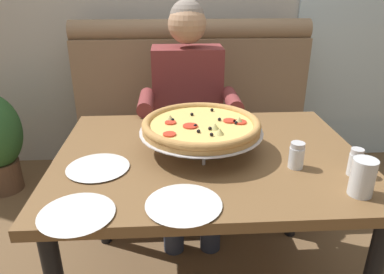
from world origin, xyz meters
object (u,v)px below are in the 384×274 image
object	(u,v)px
drinking_glass	(362,179)
shaker_pepper_flakes	(296,157)
plate_near_left	(98,166)
plate_far_side	(184,203)
dining_table	(208,172)
plate_near_right	(76,212)
shaker_parmesan	(355,164)
pizza	(201,126)
diner_main	(188,106)
booth_bench	(194,137)

from	to	relation	value
drinking_glass	shaker_pepper_flakes	bearing A→B (deg)	127.61
plate_near_left	plate_far_side	bearing A→B (deg)	-40.00
dining_table	shaker_pepper_flakes	size ratio (longest dim) A/B	12.19
shaker_pepper_flakes	plate_near_left	bearing A→B (deg)	177.46
plate_near_right	dining_table	bearing A→B (deg)	42.46
shaker_parmesan	shaker_pepper_flakes	distance (m)	0.20
pizza	plate_far_side	bearing A→B (deg)	-102.33
pizza	shaker_parmesan	size ratio (longest dim) A/B	4.89
dining_table	shaker_parmesan	bearing A→B (deg)	-22.57
diner_main	plate_far_side	world-z (taller)	diner_main
dining_table	plate_near_right	xyz separation A→B (m)	(-0.43, -0.39, 0.10)
plate_near_left	plate_near_right	xyz separation A→B (m)	(-0.01, -0.29, -0.00)
shaker_parmesan	drinking_glass	distance (m)	0.13
plate_far_side	drinking_glass	size ratio (longest dim) A/B	1.92
pizza	shaker_pepper_flakes	size ratio (longest dim) A/B	4.97
booth_bench	shaker_parmesan	size ratio (longest dim) A/B	15.92
shaker_parmesan	plate_near_right	world-z (taller)	shaker_parmesan
diner_main	plate_near_right	world-z (taller)	diner_main
plate_near_left	drinking_glass	size ratio (longest dim) A/B	1.85
diner_main	shaker_parmesan	size ratio (longest dim) A/B	12.72
pizza	plate_far_side	xyz separation A→B (m)	(-0.09, -0.39, -0.09)
plate_far_side	diner_main	bearing A→B (deg)	86.35
shaker_pepper_flakes	plate_far_side	distance (m)	0.48
booth_bench	diner_main	world-z (taller)	diner_main
plate_near_right	drinking_glass	xyz separation A→B (m)	(0.88, 0.06, 0.05)
booth_bench	plate_near_left	distance (m)	1.17
dining_table	drinking_glass	xyz separation A→B (m)	(0.46, -0.33, 0.14)
plate_near_left	drinking_glass	xyz separation A→B (m)	(0.87, -0.22, 0.05)
booth_bench	drinking_glass	bearing A→B (deg)	-70.09
shaker_parmesan	drinking_glass	bearing A→B (deg)	-107.46
shaker_pepper_flakes	plate_near_left	size ratio (longest dim) A/B	0.43
shaker_parmesan	plate_near_right	xyz separation A→B (m)	(-0.92, -0.19, -0.03)
shaker_parmesan	plate_near_left	distance (m)	0.92
booth_bench	plate_near_right	bearing A→B (deg)	-108.00
booth_bench	shaker_parmesan	distance (m)	1.29
plate_far_side	drinking_glass	world-z (taller)	drinking_glass
plate_near_left	booth_bench	bearing A→B (deg)	68.05
pizza	plate_far_side	size ratio (longest dim) A/B	2.06
diner_main	drinking_glass	distance (m)	1.11
pizza	shaker_pepper_flakes	distance (m)	0.38
diner_main	pizza	world-z (taller)	diner_main
diner_main	drinking_glass	world-z (taller)	diner_main
diner_main	pizza	xyz separation A→B (m)	(0.02, -0.63, 0.13)
diner_main	pizza	bearing A→B (deg)	-88.17
shaker_pepper_flakes	diner_main	bearing A→B (deg)	113.94
pizza	shaker_parmesan	distance (m)	0.58
diner_main	drinking_glass	size ratio (longest dim) A/B	10.30
shaker_pepper_flakes	plate_near_left	world-z (taller)	shaker_pepper_flakes
pizza	shaker_pepper_flakes	world-z (taller)	pizza
booth_bench	shaker_pepper_flakes	size ratio (longest dim) A/B	16.18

